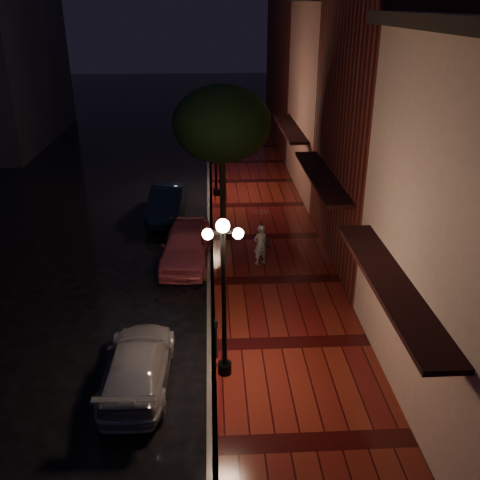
% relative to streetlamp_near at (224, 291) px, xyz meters
% --- Properties ---
extents(ground, '(120.00, 120.00, 0.00)m').
position_rel_streetlamp_near_xyz_m(ground, '(-0.35, 5.00, -2.60)').
color(ground, black).
rests_on(ground, ground).
extents(sidewalk, '(4.50, 60.00, 0.15)m').
position_rel_streetlamp_near_xyz_m(sidewalk, '(1.90, 5.00, -2.53)').
color(sidewalk, '#4C0F0D').
rests_on(sidewalk, ground).
extents(curb, '(0.25, 60.00, 0.15)m').
position_rel_streetlamp_near_xyz_m(curb, '(-0.35, 5.00, -2.53)').
color(curb, '#595451').
rests_on(curb, ground).
extents(storefront_mid, '(5.00, 8.00, 11.00)m').
position_rel_streetlamp_near_xyz_m(storefront_mid, '(6.65, 7.00, 2.90)').
color(storefront_mid, '#511914').
rests_on(storefront_mid, ground).
extents(storefront_far, '(5.00, 8.00, 9.00)m').
position_rel_streetlamp_near_xyz_m(storefront_far, '(6.65, 15.00, 1.90)').
color(storefront_far, '#8C5951').
rests_on(storefront_far, ground).
extents(storefront_extra, '(5.00, 12.00, 10.00)m').
position_rel_streetlamp_near_xyz_m(storefront_extra, '(6.65, 25.00, 2.40)').
color(storefront_extra, '#511914').
rests_on(storefront_extra, ground).
extents(streetlamp_near, '(0.96, 0.36, 4.31)m').
position_rel_streetlamp_near_xyz_m(streetlamp_near, '(0.00, 0.00, 0.00)').
color(streetlamp_near, black).
rests_on(streetlamp_near, sidewalk).
extents(streetlamp_far, '(0.96, 0.36, 4.31)m').
position_rel_streetlamp_near_xyz_m(streetlamp_far, '(0.00, 14.00, 0.00)').
color(streetlamp_far, black).
rests_on(streetlamp_far, sidewalk).
extents(street_tree, '(4.16, 4.16, 5.80)m').
position_rel_streetlamp_near_xyz_m(street_tree, '(0.26, 10.99, 1.64)').
color(street_tree, black).
rests_on(street_tree, sidewalk).
extents(pink_car, '(2.03, 4.39, 1.46)m').
position_rel_streetlamp_near_xyz_m(pink_car, '(-1.23, 6.82, -1.87)').
color(pink_car, '#BF4E5A').
rests_on(pink_car, ground).
extents(navy_car, '(1.65, 4.27, 1.39)m').
position_rel_streetlamp_near_xyz_m(navy_car, '(-2.27, 11.55, -1.91)').
color(navy_car, black).
rests_on(navy_car, ground).
extents(silver_car, '(1.74, 4.10, 1.18)m').
position_rel_streetlamp_near_xyz_m(silver_car, '(-2.21, -0.11, -2.01)').
color(silver_car, '#98979E').
rests_on(silver_car, ground).
extents(woman_with_umbrella, '(0.89, 0.90, 2.13)m').
position_rel_streetlamp_near_xyz_m(woman_with_umbrella, '(1.49, 6.28, -1.04)').
color(woman_with_umbrella, white).
rests_on(woman_with_umbrella, sidewalk).
extents(parking_meter, '(0.12, 0.10, 1.18)m').
position_rel_streetlamp_near_xyz_m(parking_meter, '(-0.20, 0.66, -1.73)').
color(parking_meter, black).
rests_on(parking_meter, sidewalk).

